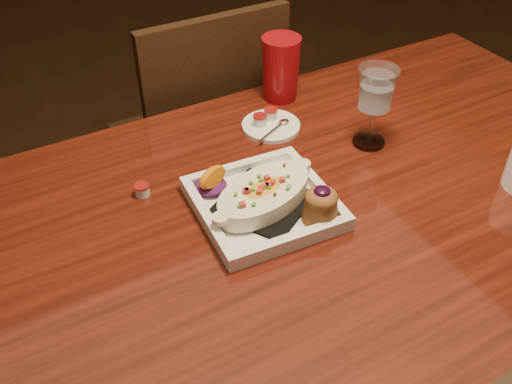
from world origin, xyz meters
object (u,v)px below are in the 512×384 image
table (329,234)px  chair_far (203,140)px  plate (269,199)px  saucer (270,124)px  goblet (376,93)px  red_tumbler (281,69)px

table → chair_far: size_ratio=1.61×
plate → saucer: plate is taller
chair_far → goblet: size_ratio=5.22×
chair_far → saucer: bearing=92.7°
chair_far → saucer: chair_far is taller
table → saucer: saucer is taller
table → plate: (-0.13, 0.03, 0.12)m
plate → red_tumbler: size_ratio=1.70×
chair_far → red_tumbler: chair_far is taller
plate → chair_far: bearing=82.0°
chair_far → plate: bearing=78.0°
table → goblet: size_ratio=8.41×
goblet → saucer: goblet is taller
saucer → chair_far: bearing=92.7°
chair_far → red_tumbler: 0.42m
table → chair_far: (-0.00, 0.63, -0.15)m
saucer → table: bearing=-93.5°
plate → red_tumbler: 0.42m
chair_far → plate: chair_far is taller
goblet → plate: bearing=-164.2°
table → plate: plate is taller
table → saucer: 0.29m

